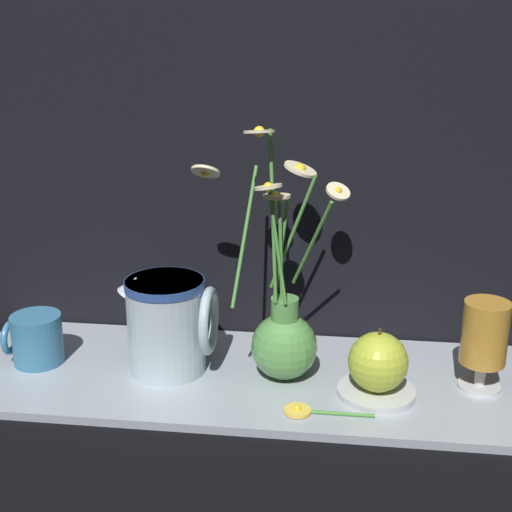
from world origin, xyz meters
TOP-DOWN VIEW (x-y plane):
  - ground_plane at (0.00, 0.00)m, footprint 6.00×6.00m
  - shelf at (0.00, 0.00)m, footprint 0.83×0.28m
  - vase_with_flowers at (0.06, 0.00)m, footprint 0.22×0.14m
  - yellow_mug at (-0.31, 0.00)m, footprint 0.08×0.07m
  - ceramic_pitcher at (-0.11, -0.00)m, footprint 0.14×0.11m
  - tea_glass at (0.33, -0.00)m, footprint 0.06×0.06m
  - saucer_plate at (0.19, -0.04)m, footprint 0.11×0.11m
  - orange_fruit at (0.19, -0.04)m, footprint 0.08×0.08m
  - loose_daisy at (0.10, -0.10)m, footprint 0.12×0.04m

SIDE VIEW (x-z plane):
  - ground_plane at x=0.00m, z-range 0.00..0.00m
  - shelf at x=0.00m, z-range 0.00..0.01m
  - loose_daisy at x=0.10m, z-range 0.01..0.02m
  - saucer_plate at x=0.19m, z-range 0.01..0.02m
  - yellow_mug at x=-0.31m, z-range 0.01..0.09m
  - orange_fruit at x=0.19m, z-range 0.02..0.11m
  - vase_with_flowers at x=0.06m, z-range -0.10..0.26m
  - ceramic_pitcher at x=-0.11m, z-range 0.01..0.16m
  - tea_glass at x=0.33m, z-range 0.03..0.15m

